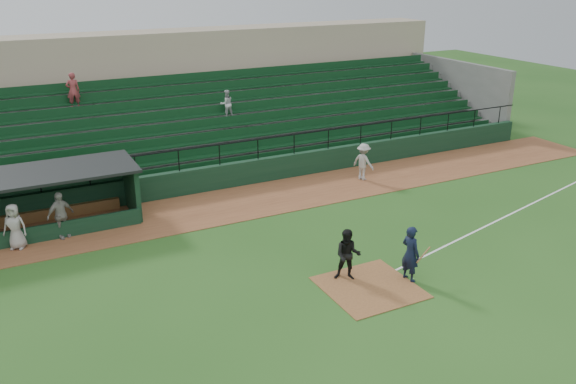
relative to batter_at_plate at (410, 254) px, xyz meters
name	(u,v)px	position (x,y,z in m)	size (l,w,h in m)	color
ground	(353,275)	(-1.50, 1.16, -1.00)	(90.00, 90.00, 0.00)	#26541B
warning_track	(258,200)	(-1.50, 9.16, -0.98)	(40.00, 4.00, 0.03)	brown
home_plate_dirt	(369,287)	(-1.50, 0.16, -0.98)	(3.00, 3.00, 0.03)	brown
foul_line	(497,221)	(6.50, 2.36, -0.99)	(18.00, 0.09, 0.01)	white
stadium_structure	(196,113)	(-1.51, 17.62, 1.31)	(38.00, 13.08, 6.40)	black
dugout	(23,197)	(-11.25, 10.72, 0.34)	(8.90, 3.20, 2.42)	black
batter_at_plate	(410,254)	(0.00, 0.00, 0.00)	(1.09, 0.80, 1.99)	black
umpire	(348,255)	(-1.86, 1.00, -0.08)	(0.89, 0.70, 1.84)	black
runner	(363,162)	(4.32, 9.28, -0.04)	(1.20, 0.69, 1.86)	#AAA59F
dugout_player_a	(60,215)	(-10.08, 8.91, -0.02)	(1.11, 0.46, 1.90)	#98948F
dugout_player_b	(15,226)	(-11.75, 8.70, -0.07)	(0.87, 0.57, 1.78)	#A39F99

